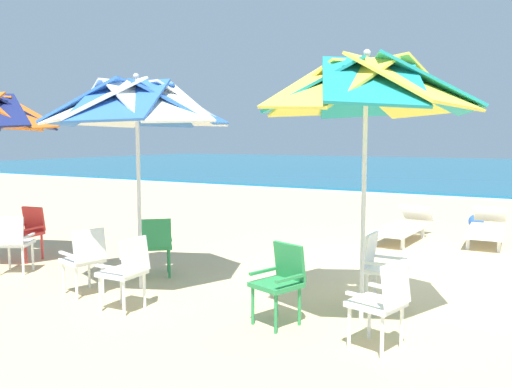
{
  "coord_description": "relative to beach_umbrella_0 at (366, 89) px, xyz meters",
  "views": [
    {
      "loc": [
        1.35,
        -7.64,
        1.98
      ],
      "look_at": [
        -3.16,
        0.42,
        1.0
      ],
      "focal_mm": 36.27,
      "sensor_mm": 36.0,
      "label": 1
    }
  ],
  "objects": [
    {
      "name": "surf_foam",
      "position": [
        0.34,
        13.19,
        -2.5
      ],
      "size": [
        80.0,
        0.7,
        0.01
      ],
      "primitive_type": "cube",
      "color": "white",
      "rests_on": "ground"
    },
    {
      "name": "plastic_chair_3",
      "position": [
        -2.46,
        -1.03,
        -2.01
      ],
      "size": [
        0.48,
        0.45,
        0.87
      ],
      "color": "white",
      "rests_on": "ground"
    },
    {
      "name": "sun_lounger_0",
      "position": [
        0.77,
        5.34,
        -2.23
      ],
      "size": [
        0.7,
        2.16,
        0.62
      ],
      "color": "white",
      "rests_on": "ground"
    },
    {
      "name": "plastic_chair_5",
      "position": [
        -3.13,
        0.29,
        -2.01
      ],
      "size": [
        0.63,
        0.63,
        0.87
      ],
      "color": "#2D8C4C",
      "rests_on": "ground"
    },
    {
      "name": "plastic_chair_7",
      "position": [
        -5.1,
        -0.6,
        -2.01
      ],
      "size": [
        0.61,
        0.62,
        0.87
      ],
      "color": "white",
      "rests_on": "ground"
    },
    {
      "name": "beach_umbrella_1",
      "position": [
        -2.94,
        -0.27,
        -0.09
      ],
      "size": [
        2.44,
        2.44,
        2.82
      ],
      "color": "silver",
      "rests_on": "ground"
    },
    {
      "name": "ground_plane",
      "position": [
        0.34,
        2.25,
        -2.51
      ],
      "size": [
        80.0,
        80.0,
        0.0
      ],
      "primitive_type": "plane",
      "color": "#D3B784"
    },
    {
      "name": "plastic_chair_0",
      "position": [
        0.04,
        0.59,
        -2.01
      ],
      "size": [
        0.47,
        0.44,
        0.87
      ],
      "color": "white",
      "rests_on": "ground"
    },
    {
      "name": "plastic_chair_6",
      "position": [
        -5.69,
        0.1,
        -2.01
      ],
      "size": [
        0.5,
        0.52,
        0.87
      ],
      "color": "red",
      "rests_on": "ground"
    },
    {
      "name": "sun_lounger_1",
      "position": [
        -0.67,
        4.77,
        -2.23
      ],
      "size": [
        0.78,
        2.18,
        0.62
      ],
      "color": "white",
      "rests_on": "ground"
    },
    {
      "name": "plastic_chair_4",
      "position": [
        -3.35,
        -0.84,
        -2.01
      ],
      "size": [
        0.56,
        0.54,
        0.87
      ],
      "color": "white",
      "rests_on": "ground"
    },
    {
      "name": "plastic_chair_1",
      "position": [
        0.43,
        -0.73,
        -2.01
      ],
      "size": [
        0.56,
        0.54,
        0.87
      ],
      "color": "white",
      "rests_on": "ground"
    },
    {
      "name": "beach_ball",
      "position": [
        0.42,
        6.88,
        -2.35
      ],
      "size": [
        0.33,
        0.33,
        0.33
      ],
      "primitive_type": "sphere",
      "color": "blue",
      "rests_on": "ground"
    },
    {
      "name": "beach_umbrella_0",
      "position": [
        0.0,
        0.0,
        0.0
      ],
      "size": [
        2.39,
        2.39,
        2.92
      ],
      "color": "silver",
      "rests_on": "ground"
    },
    {
      "name": "plastic_chair_2",
      "position": [
        -0.73,
        -0.54,
        -2.01
      ],
      "size": [
        0.56,
        0.58,
        0.87
      ],
      "color": "#2D8C4C",
      "rests_on": "ground"
    }
  ]
}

